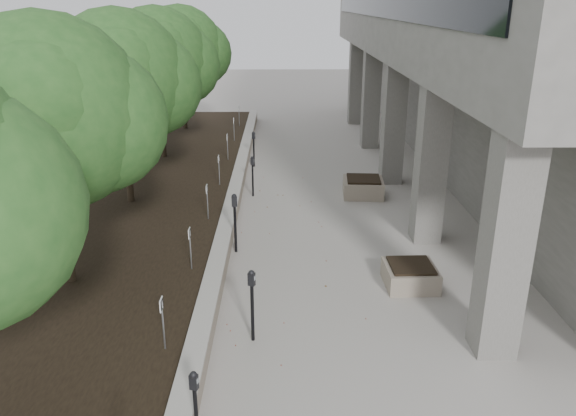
{
  "coord_description": "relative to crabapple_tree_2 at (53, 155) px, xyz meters",
  "views": [
    {
      "loc": [
        -0.37,
        -7.58,
        5.93
      ],
      "look_at": [
        -0.21,
        5.54,
        1.06
      ],
      "focal_mm": 34.95,
      "sensor_mm": 36.0,
      "label": 1
    }
  ],
  "objects": [
    {
      "name": "retaining_wall",
      "position": [
        2.97,
        6.0,
        -2.87
      ],
      "size": [
        0.39,
        26.0,
        0.5
      ],
      "primitive_type": null,
      "color": "#A19380",
      "rests_on": "ground"
    },
    {
      "name": "parking_meter_5",
      "position": [
        3.39,
        9.96,
        -2.44
      ],
      "size": [
        0.15,
        0.12,
        1.36
      ],
      "primitive_type": null,
      "rotation": [
        0.0,
        0.0,
        -0.21
      ],
      "color": "black",
      "rests_on": "ground"
    },
    {
      "name": "parking_sign_6",
      "position": [
        2.45,
        9.5,
        -2.24
      ],
      "size": [
        0.04,
        0.22,
        0.96
      ],
      "primitive_type": null,
      "color": "black",
      "rests_on": "planting_bed"
    },
    {
      "name": "crabapple_tree_2",
      "position": [
        0.0,
        0.0,
        0.0
      ],
      "size": [
        4.6,
        4.0,
        5.44
      ],
      "primitive_type": null,
      "color": "#255420",
      "rests_on": "planting_bed"
    },
    {
      "name": "parking_sign_5",
      "position": [
        2.45,
        6.5,
        -2.24
      ],
      "size": [
        0.04,
        0.22,
        0.96
      ],
      "primitive_type": null,
      "color": "black",
      "rests_on": "planting_bed"
    },
    {
      "name": "crabapple_tree_4",
      "position": [
        0.0,
        10.0,
        0.0
      ],
      "size": [
        4.6,
        4.0,
        5.44
      ],
      "primitive_type": null,
      "color": "#255420",
      "rests_on": "planting_bed"
    },
    {
      "name": "parking_sign_7",
      "position": [
        2.45,
        12.5,
        -2.24
      ],
      "size": [
        0.04,
        0.22,
        0.96
      ],
      "primitive_type": null,
      "color": "black",
      "rests_on": "planting_bed"
    },
    {
      "name": "parking_sign_3",
      "position": [
        2.45,
        0.5,
        -2.24
      ],
      "size": [
        0.04,
        0.22,
        0.96
      ],
      "primitive_type": null,
      "color": "black",
      "rests_on": "planting_bed"
    },
    {
      "name": "parking_meter_1",
      "position": [
        3.25,
        -4.37,
        -2.46
      ],
      "size": [
        0.15,
        0.13,
        1.32
      ],
      "primitive_type": null,
      "rotation": [
        0.0,
        0.0,
        -0.29
      ],
      "color": "black",
      "rests_on": "ground"
    },
    {
      "name": "ground",
      "position": [
        4.8,
        -3.0,
        -3.12
      ],
      "size": [
        90.0,
        90.0,
        0.0
      ],
      "primitive_type": "plane",
      "color": "#ACA69E",
      "rests_on": "ground"
    },
    {
      "name": "planter_front",
      "position": [
        7.26,
        0.43,
        -2.86
      ],
      "size": [
        1.13,
        1.13,
        0.51
      ],
      "primitive_type": null,
      "rotation": [
        0.0,
        0.0,
        0.03
      ],
      "color": "#A19380",
      "rests_on": "ground"
    },
    {
      "name": "parking_meter_3",
      "position": [
        3.28,
        2.25,
        -2.35
      ],
      "size": [
        0.17,
        0.13,
        1.54
      ],
      "primitive_type": null,
      "rotation": [
        0.0,
        0.0,
        0.17
      ],
      "color": "black",
      "rests_on": "ground"
    },
    {
      "name": "parking_meter_4",
      "position": [
        3.51,
        6.52,
        -2.46
      ],
      "size": [
        0.14,
        0.11,
        1.32
      ],
      "primitive_type": null,
      "rotation": [
        0.0,
        0.0,
        -0.09
      ],
      "color": "black",
      "rests_on": "ground"
    },
    {
      "name": "parking_meter_2",
      "position": [
        3.89,
        -1.66,
        -2.4
      ],
      "size": [
        0.17,
        0.15,
        1.44
      ],
      "primitive_type": null,
      "rotation": [
        0.0,
        0.0,
        -0.36
      ],
      "color": "black",
      "rests_on": "ground"
    },
    {
      "name": "berry_scatter",
      "position": [
        4.7,
        2.0,
        -3.11
      ],
      "size": [
        3.3,
        14.1,
        0.02
      ],
      "primitive_type": null,
      "color": "#99270B",
      "rests_on": "ground"
    },
    {
      "name": "crabapple_tree_5",
      "position": [
        0.0,
        15.0,
        0.0
      ],
      "size": [
        4.6,
        4.0,
        5.44
      ],
      "primitive_type": null,
      "color": "#255420",
      "rests_on": "planting_bed"
    },
    {
      "name": "parking_sign_4",
      "position": [
        2.45,
        3.5,
        -2.24
      ],
      "size": [
        0.04,
        0.22,
        0.96
      ],
      "primitive_type": null,
      "color": "black",
      "rests_on": "planting_bed"
    },
    {
      "name": "planter_back",
      "position": [
        7.06,
        6.56,
        -2.83
      ],
      "size": [
        1.34,
        1.34,
        0.59
      ],
      "primitive_type": null,
      "rotation": [
        0.0,
        0.0,
        -0.07
      ],
      "color": "#A19380",
      "rests_on": "ground"
    },
    {
      "name": "parking_sign_8",
      "position": [
        2.45,
        15.5,
        -2.24
      ],
      "size": [
        0.04,
        0.22,
        0.96
      ],
      "primitive_type": null,
      "color": "black",
      "rests_on": "planting_bed"
    },
    {
      "name": "crabapple_tree_3",
      "position": [
        0.0,
        5.0,
        0.0
      ],
      "size": [
        4.6,
        4.0,
        5.44
      ],
      "primitive_type": null,
      "color": "#255420",
      "rests_on": "planting_bed"
    },
    {
      "name": "parking_sign_2",
      "position": [
        2.45,
        -2.5,
        -2.24
      ],
      "size": [
        0.04,
        0.22,
        0.96
      ],
      "primitive_type": null,
      "color": "black",
      "rests_on": "planting_bed"
    },
    {
      "name": "planting_bed",
      "position": [
        -0.7,
        6.0,
        -2.92
      ],
      "size": [
        7.0,
        26.0,
        0.4
      ],
      "primitive_type": "cube",
      "color": "black",
      "rests_on": "ground"
    }
  ]
}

